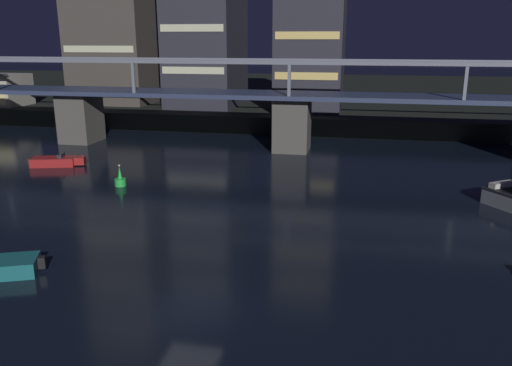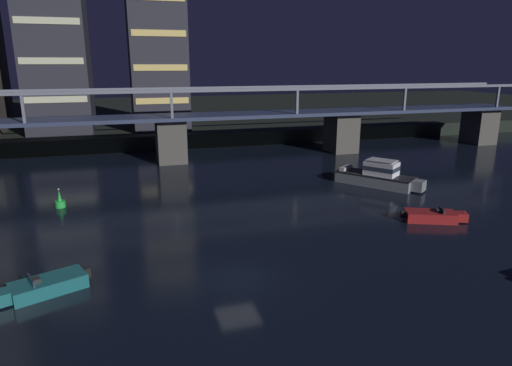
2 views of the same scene
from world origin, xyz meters
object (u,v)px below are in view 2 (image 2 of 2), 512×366
(cabin_cruiser_near_left, at_px, (378,176))
(channel_buoy, at_px, (60,202))
(speedboat_mid_center, at_px, (433,216))
(tower_west_tall, at_px, (55,42))
(river_bridge, at_px, (170,130))
(tower_central, at_px, (156,50))
(speedboat_near_center, at_px, (44,286))

(cabin_cruiser_near_left, xyz_separation_m, channel_buoy, (-31.09, 1.69, -0.57))
(cabin_cruiser_near_left, bearing_deg, speedboat_mid_center, -98.28)
(cabin_cruiser_near_left, xyz_separation_m, speedboat_mid_center, (-1.59, -10.91, -0.64))
(speedboat_mid_center, bearing_deg, tower_west_tall, 124.51)
(river_bridge, xyz_separation_m, tower_west_tall, (-14.57, 18.00, 11.35))
(river_bridge, height_order, tower_central, tower_central)
(tower_central, height_order, speedboat_near_center, tower_central)
(tower_central, distance_m, speedboat_mid_center, 51.09)
(cabin_cruiser_near_left, distance_m, speedboat_mid_center, 11.04)
(cabin_cruiser_near_left, relative_size, speedboat_near_center, 1.70)
(speedboat_mid_center, bearing_deg, cabin_cruiser_near_left, 81.72)
(tower_central, relative_size, cabin_cruiser_near_left, 2.86)
(river_bridge, height_order, speedboat_near_center, river_bridge)
(tower_west_tall, xyz_separation_m, tower_central, (14.76, -1.16, -1.17))
(tower_central, bearing_deg, tower_west_tall, 175.51)
(speedboat_near_center, height_order, speedboat_mid_center, same)
(speedboat_near_center, relative_size, channel_buoy, 2.87)
(tower_central, bearing_deg, river_bridge, -90.64)
(tower_central, bearing_deg, cabin_cruiser_near_left, -61.26)
(cabin_cruiser_near_left, height_order, speedboat_near_center, cabin_cruiser_near_left)
(tower_west_tall, distance_m, cabin_cruiser_near_left, 51.65)
(tower_central, height_order, cabin_cruiser_near_left, tower_central)
(tower_west_tall, height_order, channel_buoy, tower_west_tall)
(cabin_cruiser_near_left, distance_m, speedboat_near_center, 33.52)
(tower_west_tall, xyz_separation_m, channel_buoy, (2.86, -34.46, -15.05))
(channel_buoy, bearing_deg, tower_west_tall, 94.74)
(tower_west_tall, xyz_separation_m, speedboat_near_center, (3.82, -50.82, -15.11))
(tower_west_tall, relative_size, cabin_cruiser_near_left, 3.13)
(river_bridge, distance_m, tower_west_tall, 25.79)
(speedboat_near_center, distance_m, channel_buoy, 16.39)
(river_bridge, bearing_deg, channel_buoy, -125.46)
(cabin_cruiser_near_left, relative_size, speedboat_mid_center, 1.70)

